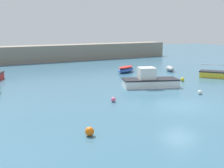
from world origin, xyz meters
The scene contains 9 objects.
ground_plane centered at (0.00, 0.00, -0.10)m, with size 120.00×120.00×0.20m, color #38667F.
harbor_breakwater centered at (0.00, 32.24, 1.30)m, with size 45.58×3.37×2.59m, color gray.
rowboat_with_red_cover centered at (5.32, 15.81, 0.39)m, with size 3.41×2.68×0.77m.
motorboat_with_cabin centered at (2.29, 6.81, 0.60)m, with size 5.55×3.79×1.84m.
dinghy_near_pier centered at (10.77, 13.99, 0.33)m, with size 1.81×2.44×0.66m.
mooring_buoy_yellow centered at (7.09, 7.58, 0.20)m, with size 0.39×0.39×0.39m, color yellow.
mooring_buoy_pink centered at (-3.57, 3.36, 0.18)m, with size 0.37×0.37×0.37m, color #EA668C.
mooring_buoy_orange centered at (-8.31, -2.45, 0.24)m, with size 0.49×0.49×0.49m, color orange.
mooring_buoy_white centered at (4.03, 2.06, 0.18)m, with size 0.36×0.36×0.36m, color white.
Camera 1 is at (-14.91, -16.49, 5.64)m, focal length 50.00 mm.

